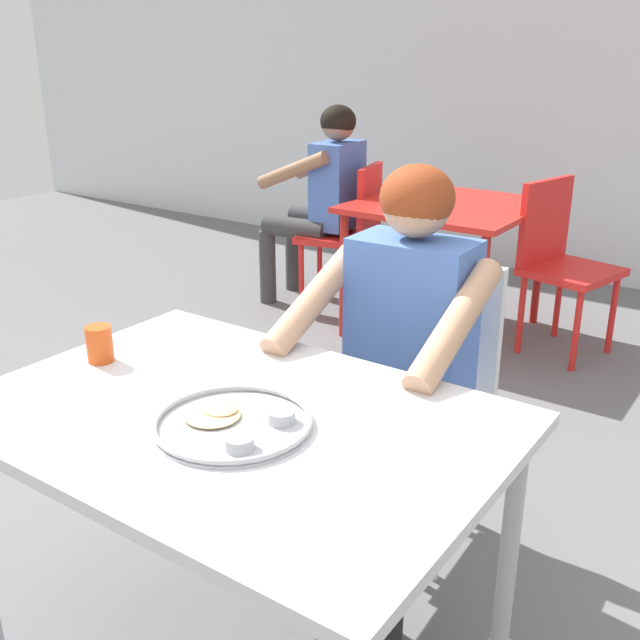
# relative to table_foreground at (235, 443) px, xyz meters

# --- Properties ---
(table_foreground) EXTENTS (1.17, 0.81, 0.74)m
(table_foreground) POSITION_rel_table_foreground_xyz_m (0.00, 0.00, 0.00)
(table_foreground) COLOR silver
(table_foreground) RESTS_ON ground
(thali_tray) EXTENTS (0.34, 0.34, 0.03)m
(thali_tray) POSITION_rel_table_foreground_xyz_m (0.05, -0.05, 0.09)
(thali_tray) COLOR #B7BABF
(thali_tray) RESTS_ON table_foreground
(drinking_cup) EXTENTS (0.07, 0.07, 0.09)m
(drinking_cup) POSITION_rel_table_foreground_xyz_m (-0.46, 0.02, 0.12)
(drinking_cup) COLOR #D84C19
(drinking_cup) RESTS_ON table_foreground
(chair_foreground) EXTENTS (0.41, 0.41, 0.88)m
(chair_foreground) POSITION_rel_table_foreground_xyz_m (0.06, 0.83, -0.16)
(chair_foreground) COLOR silver
(chair_foreground) RESTS_ON ground
(diner_foreground) EXTENTS (0.50, 0.56, 1.20)m
(diner_foreground) POSITION_rel_table_foreground_xyz_m (0.07, 0.60, 0.05)
(diner_foreground) COLOR #292929
(diner_foreground) RESTS_ON ground
(table_background_red) EXTENTS (0.90, 0.92, 0.71)m
(table_background_red) POSITION_rel_table_foreground_xyz_m (-0.68, 2.48, -0.03)
(table_background_red) COLOR red
(table_background_red) RESTS_ON ground
(chair_red_left) EXTENTS (0.50, 0.47, 0.87)m
(chair_red_left) POSITION_rel_table_foreground_xyz_m (-1.27, 2.46, -0.16)
(chair_red_left) COLOR red
(chair_red_left) RESTS_ON ground
(chair_red_right) EXTENTS (0.48, 0.51, 0.87)m
(chair_red_right) POSITION_rel_table_foreground_xyz_m (-0.09, 2.56, -0.16)
(chair_red_right) COLOR red
(chair_red_right) RESTS_ON ground
(patron_background) EXTENTS (0.58, 0.53, 1.19)m
(patron_background) POSITION_rel_table_foreground_xyz_m (-1.47, 2.47, 0.04)
(patron_background) COLOR #393939
(patron_background) RESTS_ON ground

